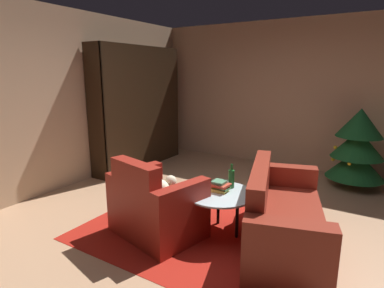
{
  "coord_description": "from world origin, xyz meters",
  "views": [
    {
      "loc": [
        1.58,
        -2.92,
        1.78
      ],
      "look_at": [
        -0.32,
        0.18,
        0.94
      ],
      "focal_mm": 29.43,
      "sensor_mm": 36.0,
      "label": 1
    }
  ],
  "objects_px": {
    "coffee_table": "(219,196)",
    "bottle_on_table": "(231,178)",
    "book_stack_on_table": "(220,186)",
    "decorated_tree": "(357,147)",
    "armchair_red": "(155,207)",
    "couch_red": "(282,219)",
    "bookshelf_unit": "(143,109)"
  },
  "relations": [
    {
      "from": "decorated_tree",
      "to": "bookshelf_unit",
      "type": "bearing_deg",
      "value": -168.63
    },
    {
      "from": "armchair_red",
      "to": "book_stack_on_table",
      "type": "relative_size",
      "value": 4.92
    },
    {
      "from": "book_stack_on_table",
      "to": "decorated_tree",
      "type": "bearing_deg",
      "value": 63.79
    },
    {
      "from": "bottle_on_table",
      "to": "decorated_tree",
      "type": "distance_m",
      "value": 2.49
    },
    {
      "from": "book_stack_on_table",
      "to": "armchair_red",
      "type": "bearing_deg",
      "value": -141.36
    },
    {
      "from": "book_stack_on_table",
      "to": "decorated_tree",
      "type": "height_order",
      "value": "decorated_tree"
    },
    {
      "from": "couch_red",
      "to": "bottle_on_table",
      "type": "height_order",
      "value": "couch_red"
    },
    {
      "from": "bookshelf_unit",
      "to": "decorated_tree",
      "type": "height_order",
      "value": "bookshelf_unit"
    },
    {
      "from": "bookshelf_unit",
      "to": "coffee_table",
      "type": "relative_size",
      "value": 2.86
    },
    {
      "from": "book_stack_on_table",
      "to": "bottle_on_table",
      "type": "relative_size",
      "value": 0.79
    },
    {
      "from": "couch_red",
      "to": "coffee_table",
      "type": "xyz_separation_m",
      "value": [
        -0.67,
        -0.11,
        0.15
      ]
    },
    {
      "from": "coffee_table",
      "to": "bottle_on_table",
      "type": "distance_m",
      "value": 0.26
    },
    {
      "from": "coffee_table",
      "to": "book_stack_on_table",
      "type": "bearing_deg",
      "value": 113.48
    },
    {
      "from": "couch_red",
      "to": "bottle_on_table",
      "type": "distance_m",
      "value": 0.7
    },
    {
      "from": "bottle_on_table",
      "to": "decorated_tree",
      "type": "height_order",
      "value": "decorated_tree"
    },
    {
      "from": "bottle_on_table",
      "to": "decorated_tree",
      "type": "relative_size",
      "value": 0.23
    },
    {
      "from": "armchair_red",
      "to": "coffee_table",
      "type": "distance_m",
      "value": 0.72
    },
    {
      "from": "couch_red",
      "to": "decorated_tree",
      "type": "xyz_separation_m",
      "value": [
        0.49,
        2.33,
        0.35
      ]
    },
    {
      "from": "armchair_red",
      "to": "coffee_table",
      "type": "bearing_deg",
      "value": 34.29
    },
    {
      "from": "armchair_red",
      "to": "bottle_on_table",
      "type": "height_order",
      "value": "armchair_red"
    },
    {
      "from": "couch_red",
      "to": "decorated_tree",
      "type": "height_order",
      "value": "decorated_tree"
    },
    {
      "from": "bookshelf_unit",
      "to": "decorated_tree",
      "type": "bearing_deg",
      "value": 11.37
    },
    {
      "from": "armchair_red",
      "to": "decorated_tree",
      "type": "distance_m",
      "value": 3.35
    },
    {
      "from": "bookshelf_unit",
      "to": "book_stack_on_table",
      "type": "height_order",
      "value": "bookshelf_unit"
    },
    {
      "from": "bookshelf_unit",
      "to": "book_stack_on_table",
      "type": "bearing_deg",
      "value": -33.81
    },
    {
      "from": "coffee_table",
      "to": "decorated_tree",
      "type": "distance_m",
      "value": 2.71
    },
    {
      "from": "coffee_table",
      "to": "decorated_tree",
      "type": "height_order",
      "value": "decorated_tree"
    },
    {
      "from": "armchair_red",
      "to": "decorated_tree",
      "type": "relative_size",
      "value": 0.88
    },
    {
      "from": "bookshelf_unit",
      "to": "couch_red",
      "type": "xyz_separation_m",
      "value": [
        3.16,
        -1.6,
        -0.79
      ]
    },
    {
      "from": "bookshelf_unit",
      "to": "book_stack_on_table",
      "type": "xyz_separation_m",
      "value": [
        2.47,
        -1.66,
        -0.54
      ]
    },
    {
      "from": "armchair_red",
      "to": "bottle_on_table",
      "type": "bearing_deg",
      "value": 44.11
    },
    {
      "from": "bookshelf_unit",
      "to": "coffee_table",
      "type": "xyz_separation_m",
      "value": [
        2.5,
        -1.71,
        -0.64
      ]
    }
  ]
}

